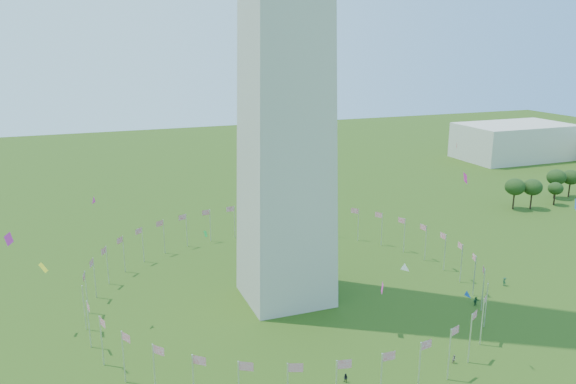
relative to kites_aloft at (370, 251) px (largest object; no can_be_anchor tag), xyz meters
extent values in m
cylinder|color=silver|center=(33.64, 23.99, -13.55)|extent=(0.24, 0.24, 9.00)
cylinder|color=silver|center=(33.03, 30.93, -13.55)|extent=(0.24, 0.24, 9.00)
cylinder|color=silver|center=(31.23, 37.67, -13.55)|extent=(0.24, 0.24, 9.00)
cylinder|color=silver|center=(28.28, 43.99, -13.55)|extent=(0.24, 0.24, 9.00)
cylinder|color=silver|center=(24.28, 49.70, -13.55)|extent=(0.24, 0.24, 9.00)
cylinder|color=silver|center=(19.35, 54.63, -13.55)|extent=(0.24, 0.24, 9.00)
cylinder|color=silver|center=(13.64, 58.63, -13.55)|extent=(0.24, 0.24, 9.00)
cylinder|color=silver|center=(7.32, 61.58, -13.55)|extent=(0.24, 0.24, 9.00)
cylinder|color=silver|center=(0.59, 63.38, -13.55)|extent=(0.24, 0.24, 9.00)
cylinder|color=silver|center=(-6.36, 63.99, -13.55)|extent=(0.24, 0.24, 9.00)
cylinder|color=silver|center=(-13.31, 63.38, -13.55)|extent=(0.24, 0.24, 9.00)
cylinder|color=silver|center=(-20.04, 61.58, -13.55)|extent=(0.24, 0.24, 9.00)
cylinder|color=silver|center=(-26.36, 58.63, -13.55)|extent=(0.24, 0.24, 9.00)
cylinder|color=silver|center=(-32.07, 54.63, -13.55)|extent=(0.24, 0.24, 9.00)
cylinder|color=silver|center=(-37.00, 49.70, -13.55)|extent=(0.24, 0.24, 9.00)
cylinder|color=silver|center=(-41.00, 43.99, -13.55)|extent=(0.24, 0.24, 9.00)
cylinder|color=silver|center=(-43.95, 37.67, -13.55)|extent=(0.24, 0.24, 9.00)
cylinder|color=silver|center=(-45.75, 30.93, -13.55)|extent=(0.24, 0.24, 9.00)
cylinder|color=silver|center=(-46.36, 23.99, -13.55)|extent=(0.24, 0.24, 9.00)
cylinder|color=silver|center=(-45.75, 17.04, -13.55)|extent=(0.24, 0.24, 9.00)
cylinder|color=silver|center=(-43.95, 10.31, -13.55)|extent=(0.24, 0.24, 9.00)
cylinder|color=silver|center=(-41.00, 3.99, -13.55)|extent=(0.24, 0.24, 9.00)
cylinder|color=silver|center=(-37.00, -1.72, -13.55)|extent=(0.24, 0.24, 9.00)
cylinder|color=silver|center=(-32.07, -6.65, -13.55)|extent=(0.24, 0.24, 9.00)
cylinder|color=silver|center=(-6.36, -16.01, -13.55)|extent=(0.24, 0.24, 9.00)
cylinder|color=silver|center=(0.59, -15.40, -13.55)|extent=(0.24, 0.24, 9.00)
cylinder|color=silver|center=(7.32, -13.60, -13.55)|extent=(0.24, 0.24, 9.00)
cylinder|color=silver|center=(13.64, -10.65, -13.55)|extent=(0.24, 0.24, 9.00)
cylinder|color=silver|center=(19.35, -6.65, -13.55)|extent=(0.24, 0.24, 9.00)
cylinder|color=silver|center=(24.28, -1.72, -13.55)|extent=(0.24, 0.24, 9.00)
cylinder|color=silver|center=(28.28, 3.99, -13.55)|extent=(0.24, 0.24, 9.00)
cylinder|color=silver|center=(31.23, 10.31, -13.55)|extent=(0.24, 0.24, 9.00)
cylinder|color=silver|center=(33.03, 17.04, -13.55)|extent=(0.24, 0.24, 9.00)
cube|color=beige|center=(143.64, 123.99, -10.05)|extent=(50.00, 30.00, 16.00)
imported|color=black|center=(-8.26, -8.50, -17.29)|extent=(0.88, 0.94, 1.53)
imported|color=#75695D|center=(11.31, -10.03, -17.28)|extent=(0.78, 0.63, 1.55)
imported|color=#183C20|center=(28.80, 6.38, -17.14)|extent=(1.81, 1.11, 1.82)
imported|color=#1A4325|center=(41.06, 11.99, -17.09)|extent=(1.05, 1.40, 1.92)
plane|color=white|center=(10.47, 5.06, -6.58)|extent=(0.92, 1.93, 2.12)
plane|color=blue|center=(16.01, -25.71, 13.52)|extent=(1.38, 1.18, 1.80)
plane|color=#CC2699|center=(-53.03, -10.37, 12.44)|extent=(0.21, 1.66, 1.67)
plane|color=#CC2699|center=(-42.90, 26.33, 6.23)|extent=(0.87, 1.56, 1.78)
plane|color=green|center=(-25.99, 9.62, 3.21)|extent=(0.98, 0.92, 1.19)
plane|color=#CC2699|center=(11.87, -8.25, 13.62)|extent=(1.57, 1.29, 1.96)
plane|color=red|center=(32.07, 20.66, 12.58)|extent=(0.95, 1.00, 1.37)
plane|color=blue|center=(23.30, 2.49, -13.05)|extent=(0.76, 1.63, 1.69)
plane|color=#CC2699|center=(4.66, 3.17, -8.91)|extent=(1.68, 1.33, 2.06)
plane|color=yellow|center=(-52.58, 25.61, -5.24)|extent=(1.93, 2.16, 1.76)
ellipsoid|color=#244517|center=(85.21, 58.51, -13.09)|extent=(6.35, 6.35, 9.92)
ellipsoid|color=#244517|center=(90.69, 56.74, -13.22)|extent=(6.18, 6.18, 9.66)
ellipsoid|color=#244517|center=(101.28, 57.46, -14.27)|extent=(4.84, 4.84, 7.56)
ellipsoid|color=#244517|center=(107.78, 63.79, -13.05)|extent=(6.40, 6.40, 10.00)
ellipsoid|color=#244517|center=(113.94, 63.40, -13.35)|extent=(6.02, 6.02, 9.41)
camera|label=1|loc=(-44.53, -78.48, 34.32)|focal=35.00mm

